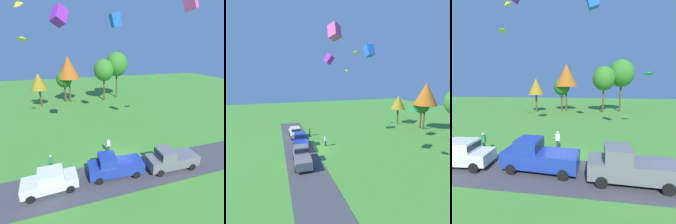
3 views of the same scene
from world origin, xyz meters
The scene contains 16 objects.
ground_plane centered at (0.00, 0.00, 0.00)m, with size 120.00×120.00×0.00m, color #478E33.
pavement_strip centered at (0.00, -2.48, 0.03)m, with size 36.00×4.40×0.06m, color #424247.
car_sedan_far_end centered at (-6.70, -2.38, 1.04)m, with size 4.49×2.15×1.84m.
car_pickup_by_flagpole centered at (-1.18, -2.17, 1.11)m, with size 5.11×2.30×2.14m.
car_pickup_mid_row centered at (4.41, -2.80, 1.11)m, with size 5.07×2.19×2.14m.
person_watching_sky centered at (-6.69, 0.26, 0.88)m, with size 0.36×0.24×1.71m.
person_on_lawn centered at (-0.57, 1.65, 0.88)m, with size 0.36×0.24×1.71m.
tree_far_left centered at (-8.87, 22.02, 5.20)m, with size 3.25×3.25×6.87m.
tree_far_right centered at (-3.90, 24.15, 5.10)m, with size 3.29×3.29×6.95m.
tree_right_of_center centered at (-2.88, 24.00, 7.56)m, with size 4.71×4.71×9.95m.
kite_diamond_trailing_tail centered at (-8.64, 8.73, 12.35)m, with size 0.91×0.77×0.30m, color yellow.
kite_delta_topmost centered at (-8.86, 10.54, 16.17)m, with size 1.24×1.24×0.39m, color yellow.
kite_box_mid_center centered at (2.14, 7.53, 14.52)m, with size 1.08×1.08×1.51m, color blue.
kite_box_near_flag centered at (7.15, 0.62, 15.26)m, with size 0.99×0.99×1.39m, color #EA4C9E.
kite_delta_over_trees centered at (8.99, 9.76, 7.07)m, with size 1.17×1.17×0.26m, color green.
kite_box_high_right centered at (-4.60, 3.57, 14.00)m, with size 1.06×1.06×1.49m, color purple.
Camera 2 is at (25.12, -5.43, 10.35)m, focal length 28.00 mm.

